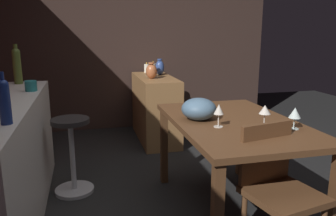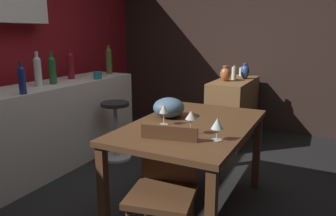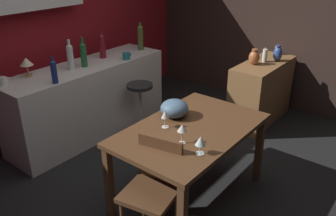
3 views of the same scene
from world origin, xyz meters
name	(u,v)px [view 1 (image 1 of 3)]	position (x,y,z in m)	size (l,w,h in m)	color
ground_plane	(193,210)	(0.00, 0.00, 0.00)	(9.00, 9.00, 0.00)	black
wall_side_right	(117,37)	(2.55, 0.30, 1.30)	(0.10, 4.40, 2.60)	#33231E
dining_table	(234,131)	(-0.08, -0.28, 0.66)	(1.38, 0.87, 0.74)	#56351E
sideboard_cabinet	(155,108)	(1.86, -0.09, 0.41)	(1.10, 0.44, 0.82)	olive
chair_near_window	(277,186)	(-0.63, -0.32, 0.47)	(0.47, 0.47, 0.84)	#56351E
bar_stool	(72,154)	(0.56, 0.92, 0.36)	(0.34, 0.34, 0.67)	#262323
wine_glass_left	(265,110)	(-0.34, -0.38, 0.87)	(0.08, 0.08, 0.17)	silver
wine_glass_right	(219,110)	(-0.21, -0.10, 0.86)	(0.07, 0.07, 0.16)	silver
wine_glass_center	(295,113)	(-0.38, -0.58, 0.85)	(0.08, 0.08, 0.15)	silver
fruit_bowl	(199,109)	(0.01, -0.03, 0.82)	(0.26, 0.26, 0.16)	slate
wine_bottle_olive	(17,64)	(1.10, 1.39, 1.08)	(0.08, 0.08, 0.37)	#475623
wine_bottle_cobalt	(4,100)	(-0.39, 1.20, 1.03)	(0.06, 0.06, 0.28)	navy
cup_teal	(31,86)	(0.65, 1.21, 0.94)	(0.13, 0.10, 0.09)	teal
pillar_candle_tall	(153,70)	(1.88, -0.07, 0.90)	(0.06, 0.06, 0.19)	white
pillar_candle_short	(147,68)	(2.31, -0.07, 0.88)	(0.07, 0.07, 0.14)	white
vase_copper	(151,71)	(1.69, -0.01, 0.91)	(0.14, 0.14, 0.20)	#B26038
vase_ceramic_blue	(160,67)	(2.01, -0.18, 0.92)	(0.12, 0.12, 0.21)	#334C8C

